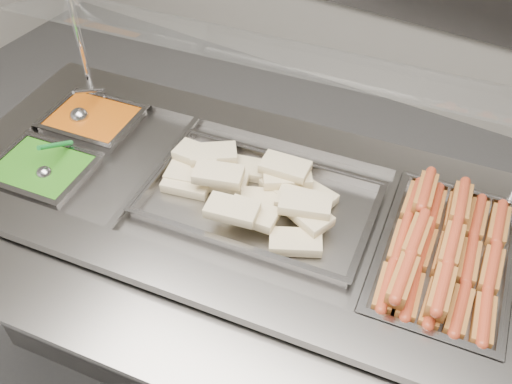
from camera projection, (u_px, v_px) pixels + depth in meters
The scene contains 11 objects.
steam_counter at pixel (243, 281), 2.17m from camera, with size 2.07×1.13×0.94m.
tray_rail at pixel (161, 335), 1.53m from camera, with size 1.90×0.64×0.05m.
sneeze_guard at pixel (269, 54), 1.72m from camera, with size 1.75×0.54×0.46m.
pan_hotdogs at pixel (442, 263), 1.69m from camera, with size 0.43×0.62×0.10m.
pan_wraps at pixel (259, 204), 1.84m from camera, with size 0.76×0.51×0.07m.
pan_beans at pixel (95, 126), 2.16m from camera, with size 0.35×0.29×0.10m.
pan_peas at pixel (44, 177), 1.96m from camera, with size 0.35×0.29×0.10m.
hotdogs_in_buns at pixel (442, 251), 1.66m from camera, with size 0.39×0.57×0.12m.
tortilla_wraps at pixel (255, 188), 1.83m from camera, with size 0.63×0.38×0.10m.
ladle at pixel (80, 115), 2.12m from camera, with size 0.07×0.20×0.15m.
serving_spoon at pixel (47, 169), 1.91m from camera, with size 0.06×0.19×0.14m.
Camera 1 is at (0.60, -0.67, 2.23)m, focal length 40.00 mm.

